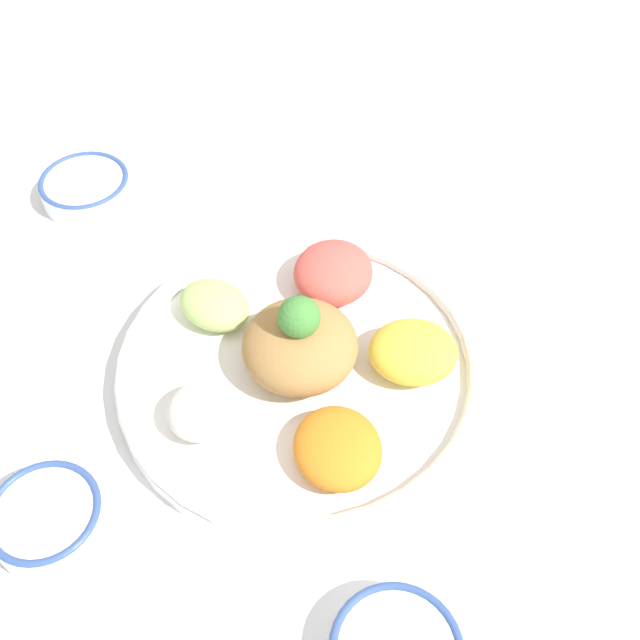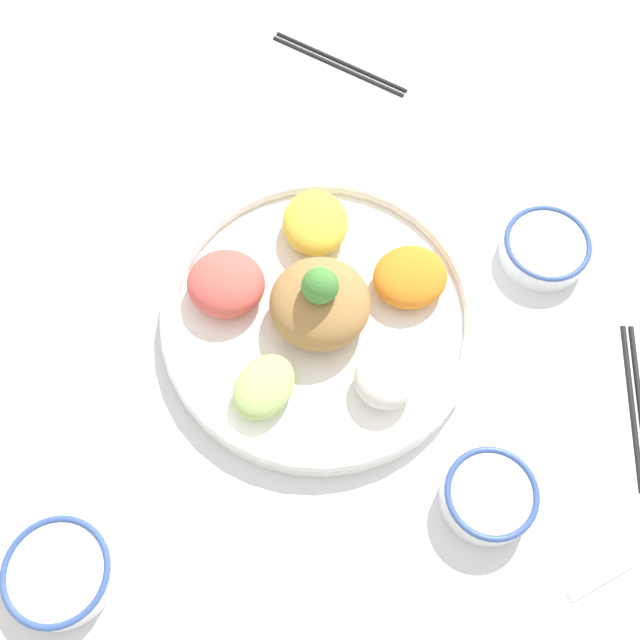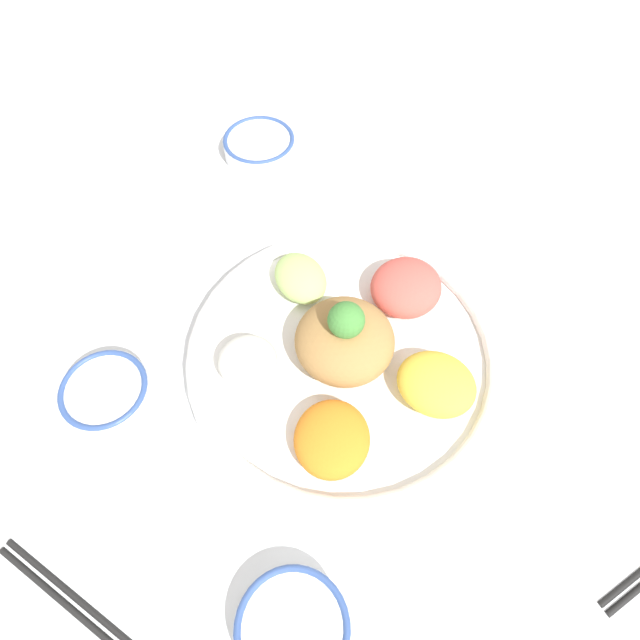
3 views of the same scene
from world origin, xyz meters
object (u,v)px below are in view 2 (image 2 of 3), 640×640
sauce_bowl_red (59,573)px  chopsticks_pair_far (637,405)px  sauce_bowl_dark (545,248)px  serving_spoon_main (569,597)px  rice_bowl_blue (489,496)px  chopsticks_pair_near (339,63)px  salad_platter (319,310)px

sauce_bowl_red → chopsticks_pair_far: bearing=160.4°
sauce_bowl_red → chopsticks_pair_far: sauce_bowl_red is taller
sauce_bowl_dark → serving_spoon_main: sauce_bowl_dark is taller
rice_bowl_blue → chopsticks_pair_far: size_ratio=0.61×
chopsticks_pair_near → serving_spoon_main: size_ratio=1.61×
sauce_bowl_dark → chopsticks_pair_near: bearing=-86.7°
sauce_bowl_red → serving_spoon_main: bearing=141.7°
chopsticks_pair_far → serving_spoon_main: 0.25m
rice_bowl_blue → chopsticks_pair_near: size_ratio=0.50×
salad_platter → chopsticks_pair_near: 0.42m
salad_platter → rice_bowl_blue: salad_platter is taller
sauce_bowl_red → chopsticks_pair_near: (-0.68, -0.41, -0.02)m
chopsticks_pair_near → sauce_bowl_red: bearing=-83.0°
sauce_bowl_dark → chopsticks_pair_far: sauce_bowl_dark is taller
sauce_bowl_red → serving_spoon_main: sauce_bowl_red is taller
serving_spoon_main → sauce_bowl_dark: bearing=59.9°
sauce_bowl_dark → chopsticks_pair_near: size_ratio=0.54×
serving_spoon_main → chopsticks_pair_near: bearing=80.7°
sauce_bowl_red → chopsticks_pair_far: (-0.66, 0.23, -0.02)m
sauce_bowl_dark → chopsticks_pair_far: bearing=77.4°
salad_platter → serving_spoon_main: 0.43m
rice_bowl_blue → chopsticks_pair_far: rice_bowl_blue is taller
salad_platter → chopsticks_pair_far: salad_platter is taller
chopsticks_pair_near → serving_spoon_main: chopsticks_pair_near is taller
serving_spoon_main → rice_bowl_blue: bearing=100.7°
salad_platter → rice_bowl_blue: (-0.02, 0.30, -0.00)m
rice_bowl_blue → chopsticks_pair_near: bearing=-111.8°
rice_bowl_blue → serving_spoon_main: rice_bowl_blue is taller
salad_platter → rice_bowl_blue: size_ratio=3.76×
rice_bowl_blue → salad_platter: bearing=-85.8°
sauce_bowl_red → rice_bowl_blue: bearing=154.0°
sauce_bowl_dark → serving_spoon_main: 0.43m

